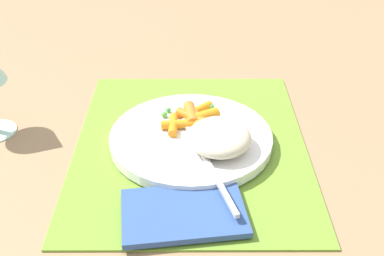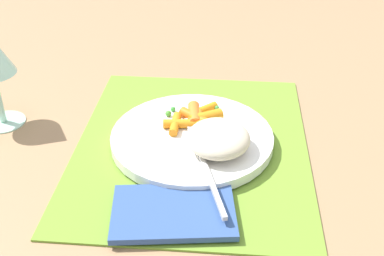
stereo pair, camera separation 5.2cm
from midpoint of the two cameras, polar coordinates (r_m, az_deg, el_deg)
ground_plane at (r=0.71m, az=2.10°, el=-2.12°), size 2.40×2.40×0.00m
placemat at (r=0.71m, az=2.10°, el=-1.92°), size 0.40×0.33×0.01m
plate at (r=0.70m, az=2.12°, el=-1.23°), size 0.23×0.23×0.01m
rice_mound at (r=0.66m, az=5.32°, el=-1.25°), size 0.09×0.09×0.03m
carrot_portion at (r=0.72m, az=2.40°, el=1.16°), size 0.09×0.09×0.02m
pea_scatter at (r=0.73m, az=2.09°, el=1.44°), size 0.09×0.08×0.01m
fork at (r=0.66m, az=3.18°, el=-2.92°), size 0.21×0.07×0.01m
napkin at (r=0.59m, az=0.42°, el=-9.73°), size 0.11×0.16×0.01m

